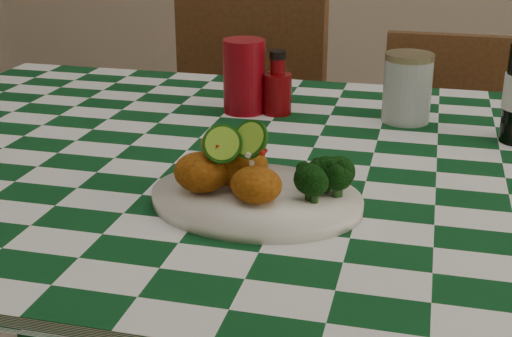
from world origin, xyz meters
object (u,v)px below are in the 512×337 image
(fried_chicken_pile, at_px, (241,160))
(red_tumbler, at_px, (244,76))
(wooden_chair_left, at_px, (222,163))
(plate, at_px, (256,199))
(ketchup_bottle, at_px, (277,83))
(mason_jar, at_px, (407,88))
(wooden_chair_right, at_px, (446,210))

(fried_chicken_pile, relative_size, red_tumbler, 1.02)
(red_tumbler, relative_size, wooden_chair_left, 0.14)
(fried_chicken_pile, distance_m, red_tumbler, 0.45)
(fried_chicken_pile, bearing_deg, plate, 0.00)
(plate, height_order, ketchup_bottle, ketchup_bottle)
(fried_chicken_pile, xyz_separation_m, wooden_chair_left, (-0.30, 0.88, -0.36))
(plate, height_order, wooden_chair_left, wooden_chair_left)
(red_tumbler, distance_m, ketchup_bottle, 0.07)
(red_tumbler, relative_size, mason_jar, 1.10)
(plate, relative_size, ketchup_bottle, 2.40)
(plate, height_order, wooden_chair_right, wooden_chair_right)
(ketchup_bottle, height_order, wooden_chair_right, ketchup_bottle)
(plate, relative_size, fried_chicken_pile, 2.04)
(wooden_chair_right, bearing_deg, ketchup_bottle, -128.69)
(fried_chicken_pile, xyz_separation_m, mason_jar, (0.20, 0.45, 0.00))
(wooden_chair_right, bearing_deg, plate, -107.63)
(wooden_chair_right, bearing_deg, wooden_chair_left, 179.72)
(wooden_chair_left, xyz_separation_m, wooden_chair_right, (0.61, -0.01, -0.07))
(ketchup_bottle, height_order, mason_jar, mason_jar)
(plate, xyz_separation_m, wooden_chair_left, (-0.32, 0.88, -0.30))
(wooden_chair_right, bearing_deg, mason_jar, -103.86)
(mason_jar, relative_size, wooden_chair_left, 0.13)
(red_tumbler, bearing_deg, wooden_chair_left, 112.54)
(ketchup_bottle, distance_m, mason_jar, 0.25)
(plate, bearing_deg, wooden_chair_left, 109.86)
(ketchup_bottle, xyz_separation_m, wooden_chair_left, (-0.25, 0.44, -0.35))
(plate, distance_m, wooden_chair_left, 0.98)
(ketchup_bottle, bearing_deg, plate, -81.32)
(wooden_chair_right, bearing_deg, red_tumbler, -133.21)
(plate, xyz_separation_m, wooden_chair_right, (0.29, 0.87, -0.37))
(ketchup_bottle, bearing_deg, red_tumbler, -176.42)
(fried_chicken_pile, relative_size, mason_jar, 1.12)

